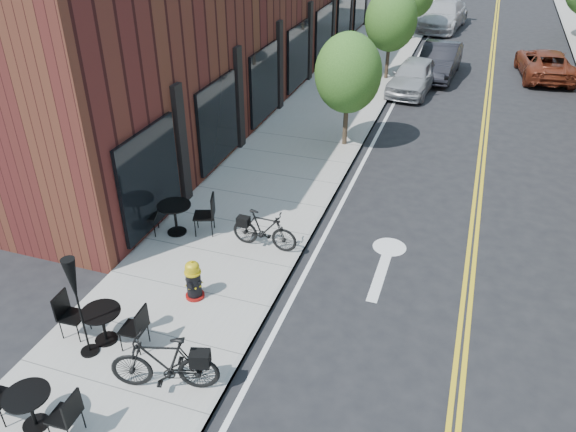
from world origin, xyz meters
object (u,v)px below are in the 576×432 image
at_px(parked_car_far, 545,64).
at_px(bistro_set_c, 175,214).
at_px(bicycle_right, 264,230).
at_px(parked_car_b, 439,61).
at_px(bistro_set_a, 30,405).
at_px(parked_car_a, 414,76).
at_px(fire_hydrant, 193,280).
at_px(parked_car_c, 443,15).
at_px(bistro_set_b, 103,321).
at_px(bicycle_left, 164,363).
at_px(patio_umbrella, 74,288).

bearing_deg(parked_car_far, bistro_set_c, 54.90).
height_order(bicycle_right, parked_car_b, parked_car_b).
bearing_deg(parked_car_b, bicycle_right, -95.29).
bearing_deg(bistro_set_a, parked_car_a, 78.08).
xyz_separation_m(bistro_set_c, parked_car_a, (4.15, 13.74, 0.04)).
height_order(bistro_set_c, parked_car_far, parked_car_far).
relative_size(bicycle_right, bistro_set_c, 0.83).
distance_m(fire_hydrant, bicycle_right, 2.43).
bearing_deg(parked_car_c, bicycle_right, -86.94).
relative_size(bicycle_right, bistro_set_a, 0.96).
relative_size(bistro_set_b, parked_car_b, 0.39).
bearing_deg(parked_car_c, fire_hydrant, -88.15).
xyz_separation_m(bistro_set_a, bistro_set_b, (-0.07, 2.13, 0.01)).
bearing_deg(bistro_set_a, parked_car_c, 81.96).
bearing_deg(bicycle_left, bistro_set_b, -127.10).
distance_m(bicycle_left, parked_car_far, 23.65).
distance_m(bicycle_right, parked_car_b, 16.46).
relative_size(bistro_set_c, parked_car_far, 0.43).
bearing_deg(bistro_set_a, patio_umbrella, 93.84).
relative_size(fire_hydrant, parked_car_far, 0.20).
xyz_separation_m(bistro_set_c, parked_car_c, (4.15, 26.57, 0.17)).
xyz_separation_m(bicycle_left, parked_car_b, (2.60, 21.04, 0.04)).
bearing_deg(parked_car_far, bicycle_right, 61.12).
bearing_deg(patio_umbrella, parked_car_far, 67.56).
relative_size(bicycle_left, bistro_set_a, 1.11).
distance_m(bicycle_left, parked_car_b, 21.20).
xyz_separation_m(bicycle_right, bistro_set_c, (-2.41, -0.10, 0.03)).
bearing_deg(bicycle_right, parked_car_far, -20.18).
bearing_deg(parked_car_a, patio_umbrella, -94.92).
relative_size(fire_hydrant, bistro_set_b, 0.53).
bearing_deg(bicycle_left, parked_car_a, 158.32).
bearing_deg(patio_umbrella, bistro_set_a, -84.21).
bearing_deg(bistro_set_a, parked_car_far, 67.47).
distance_m(patio_umbrella, parked_car_far, 24.04).
height_order(parked_car_b, parked_car_c, parked_car_c).
height_order(fire_hydrant, patio_umbrella, patio_umbrella).
relative_size(parked_car_c, parked_car_far, 1.21).
relative_size(bistro_set_c, parked_car_a, 0.49).
relative_size(bistro_set_b, parked_car_a, 0.44).
distance_m(bistro_set_b, parked_car_c, 30.79).
bearing_deg(parked_car_a, parked_car_far, 42.99).
height_order(parked_car_a, parked_car_c, parked_car_c).
distance_m(bistro_set_b, patio_umbrella, 1.17).
xyz_separation_m(bistro_set_a, bistro_set_c, (-0.66, 6.14, 0.06)).
bearing_deg(bicycle_right, fire_hydrant, 163.79).
bearing_deg(fire_hydrant, parked_car_b, 86.37).
relative_size(fire_hydrant, bistro_set_a, 0.54).
bearing_deg(bistro_set_a, bicycle_left, 38.68).
distance_m(bistro_set_a, patio_umbrella, 2.07).
relative_size(fire_hydrant, bistro_set_c, 0.47).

